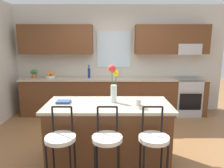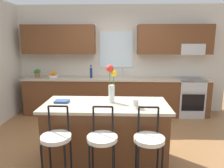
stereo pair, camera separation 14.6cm
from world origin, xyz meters
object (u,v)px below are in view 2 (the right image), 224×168
at_px(flower_vase, 111,83).
at_px(bottle_olive_oil, 91,73).
at_px(bar_stool_near, 56,141).
at_px(potted_plant_small, 37,73).
at_px(mug_ceramic, 136,103).
at_px(kitchen_island, 106,133).
at_px(bar_stool_far, 149,143).
at_px(fruit_bowl_oranges, 53,75).
at_px(bar_stool_middle, 102,142).
at_px(oven_range, 189,97).
at_px(cookbook, 62,101).

xyz_separation_m(flower_vase, bottle_olive_oil, (-0.59, 2.11, -0.17)).
bearing_deg(flower_vase, bottle_olive_oil, 105.58).
height_order(bar_stool_near, potted_plant_small, potted_plant_small).
bearing_deg(mug_ceramic, kitchen_island, 168.81).
height_order(bar_stool_near, bar_stool_far, same).
xyz_separation_m(bar_stool_far, mug_ceramic, (-0.13, 0.54, 0.33)).
bearing_deg(bottle_olive_oil, kitchen_island, -76.87).
bearing_deg(fruit_bowl_oranges, bottle_olive_oil, -0.19).
height_order(bar_stool_middle, potted_plant_small, potted_plant_small).
bearing_deg(oven_range, flower_vase, -131.32).
height_order(flower_vase, mug_ceramic, flower_vase).
relative_size(bar_stool_near, mug_ceramic, 11.58).
relative_size(flower_vase, bottle_olive_oil, 1.73).
bearing_deg(bar_stool_far, oven_range, 63.78).
xyz_separation_m(bar_stool_near, bottle_olive_oil, (0.04, 2.80, 0.41)).
relative_size(kitchen_island, mug_ceramic, 20.01).
height_order(kitchen_island, bottle_olive_oil, bottle_olive_oil).
xyz_separation_m(bar_stool_middle, bottle_olive_oil, (-0.51, 2.80, 0.41)).
bearing_deg(bottle_olive_oil, bar_stool_middle, -79.71).
relative_size(bar_stool_middle, flower_vase, 1.87).
distance_m(bar_stool_far, fruit_bowl_oranges, 3.47).
distance_m(bar_stool_far, cookbook, 1.40).
xyz_separation_m(cookbook, potted_plant_small, (-1.21, 2.14, 0.10)).
height_order(oven_range, bar_stool_near, bar_stool_near).
relative_size(flower_vase, potted_plant_small, 2.65).
xyz_separation_m(flower_vase, potted_plant_small, (-1.94, 2.11, -0.18)).
height_order(oven_range, fruit_bowl_oranges, fruit_bowl_oranges).
xyz_separation_m(bar_stool_far, cookbook, (-1.20, 0.66, 0.30)).
relative_size(bar_stool_near, bar_stool_far, 1.00).
bearing_deg(cookbook, potted_plant_small, 119.50).
relative_size(flower_vase, cookbook, 2.79).
bearing_deg(mug_ceramic, oven_range, 56.32).
bearing_deg(cookbook, mug_ceramic, -6.56).
relative_size(kitchen_island, cookbook, 9.00).
xyz_separation_m(oven_range, potted_plant_small, (-3.78, 0.02, 0.58)).
bearing_deg(fruit_bowl_oranges, cookbook, -69.18).
relative_size(bar_stool_middle, bottle_olive_oil, 3.23).
distance_m(bar_stool_far, bottle_olive_oil, 3.02).
bearing_deg(bar_stool_near, flower_vase, 47.42).
distance_m(bar_stool_near, fruit_bowl_oranges, 2.97).
bearing_deg(bar_stool_middle, kitchen_island, 90.00).
bearing_deg(fruit_bowl_oranges, kitchen_island, -56.08).
xyz_separation_m(mug_ceramic, bottle_olive_oil, (-0.93, 2.26, 0.08)).
bearing_deg(flower_vase, fruit_bowl_oranges, 126.20).
relative_size(mug_ceramic, fruit_bowl_oranges, 0.37).
height_order(bar_stool_far, flower_vase, flower_vase).
relative_size(mug_ceramic, bottle_olive_oil, 0.28).
xyz_separation_m(bar_stool_near, fruit_bowl_oranges, (-0.92, 2.80, 0.34)).
distance_m(kitchen_island, cookbook, 0.81).
height_order(kitchen_island, mug_ceramic, mug_ceramic).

